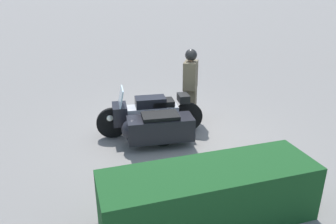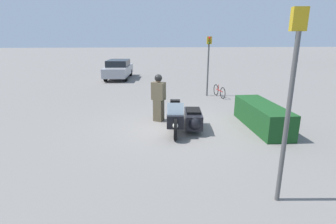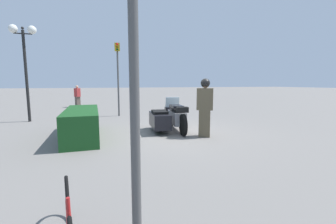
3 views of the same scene
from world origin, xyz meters
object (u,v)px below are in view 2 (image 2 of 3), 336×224
(traffic_light_far, at_px, (208,57))
(hedge_bush_curbside, at_px, (262,116))
(officer_rider, at_px, (159,97))
(traffic_light_near, at_px, (291,83))
(police_motorcycle, at_px, (185,118))
(bicycle_parked, at_px, (219,91))
(parked_car_background, at_px, (119,69))

(traffic_light_far, bearing_deg, hedge_bush_curbside, 10.56)
(traffic_light_far, bearing_deg, officer_rider, -31.61)
(officer_rider, relative_size, traffic_light_near, 0.50)
(police_motorcycle, distance_m, bicycle_parked, 6.04)
(traffic_light_near, bearing_deg, hedge_bush_curbside, -13.24)
(traffic_light_far, bearing_deg, parked_car_background, -138.84)
(hedge_bush_curbside, distance_m, traffic_light_far, 5.82)
(officer_rider, bearing_deg, traffic_light_near, -128.86)
(police_motorcycle, bearing_deg, parked_car_background, -158.55)
(police_motorcycle, height_order, bicycle_parked, police_motorcycle)
(hedge_bush_curbside, height_order, bicycle_parked, hedge_bush_curbside)
(traffic_light_near, height_order, parked_car_background, traffic_light_near)
(officer_rider, bearing_deg, hedge_bush_curbside, -77.01)
(traffic_light_near, xyz_separation_m, parked_car_background, (-16.96, -4.76, -1.64))
(hedge_bush_curbside, height_order, traffic_light_far, traffic_light_far)
(hedge_bush_curbside, relative_size, traffic_light_near, 0.86)
(bicycle_parked, bearing_deg, officer_rider, -49.19)
(hedge_bush_curbside, distance_m, traffic_light_near, 5.06)
(officer_rider, distance_m, traffic_light_far, 5.43)
(police_motorcycle, bearing_deg, traffic_light_far, 165.38)
(traffic_light_far, distance_m, parked_car_background, 9.14)
(officer_rider, distance_m, parked_car_background, 11.75)
(traffic_light_near, bearing_deg, officer_rider, 28.14)
(police_motorcycle, bearing_deg, officer_rider, -139.57)
(police_motorcycle, height_order, parked_car_background, parked_car_background)
(hedge_bush_curbside, relative_size, parked_car_background, 0.67)
(traffic_light_far, bearing_deg, bicycle_parked, 70.24)
(parked_car_background, bearing_deg, traffic_light_near, -159.45)
(police_motorcycle, height_order, traffic_light_near, traffic_light_near)
(officer_rider, relative_size, bicycle_parked, 1.19)
(bicycle_parked, bearing_deg, hedge_bush_curbside, -6.47)
(hedge_bush_curbside, bearing_deg, traffic_light_near, -20.09)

